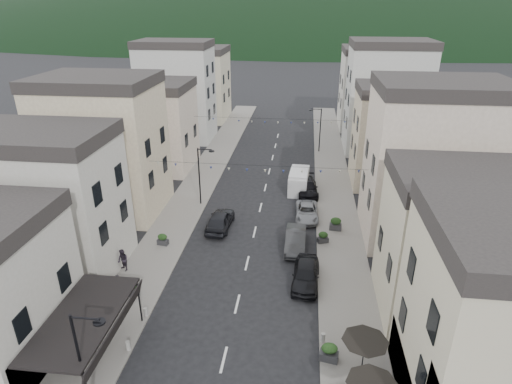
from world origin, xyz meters
TOP-DOWN VIEW (x-y plane):
  - sidewalk_left at (-7.50, 32.00)m, footprint 4.00×76.00m
  - sidewalk_right at (7.50, 32.00)m, footprint 4.00×76.00m
  - hill_backdrop at (0.00, 300.00)m, footprint 640.00×360.00m
  - boutique_awning at (-7.25, 5.00)m, footprint 3.77×7.50m
  - buildings_row_left at (-14.50, 37.75)m, footprint 10.20×54.16m
  - buildings_row_right at (14.50, 36.59)m, footprint 10.20×54.16m
  - streetlamp_left_near at (-5.82, 2.00)m, footprint 1.70×0.56m
  - streetlamp_left_far at (-5.82, 26.00)m, footprint 1.70×0.56m
  - streetlamp_right_far at (5.82, 44.00)m, footprint 1.70×0.56m
  - bollards at (0.00, 5.50)m, footprint 11.66×10.26m
  - bunting_near at (0.00, 22.00)m, footprint 19.00×0.28m
  - bunting_far at (0.00, 38.00)m, footprint 19.00×0.28m
  - parked_car_a at (4.60, 13.88)m, footprint 2.15×4.81m
  - parked_car_b at (3.70, 18.75)m, footprint 1.69×4.73m
  - parked_car_c at (4.60, 24.28)m, footprint 2.25×4.65m
  - parked_car_d at (4.60, 29.92)m, footprint 2.52×5.31m
  - parked_car_e at (-3.19, 21.36)m, footprint 2.17×4.95m
  - delivery_van at (3.66, 30.80)m, footprint 2.23×5.00m
  - pedestrian_a at (-8.05, 10.32)m, footprint 0.79×0.60m
  - pedestrian_b at (-9.16, 13.79)m, footprint 1.09×1.04m
  - planter_la at (-7.46, 11.01)m, footprint 1.19×0.94m
  - planter_lb at (-7.40, 17.80)m, footprint 0.98×0.64m
  - planter_ra at (6.00, 6.59)m, footprint 1.15×0.77m
  - planter_rb at (6.00, 19.72)m, footprint 1.02×0.78m
  - planter_rc at (7.17, 22.08)m, footprint 1.12×0.68m

SIDE VIEW (x-z plane):
  - hill_backdrop at x=0.00m, z-range -35.00..35.00m
  - sidewalk_left at x=-7.50m, z-range 0.00..0.12m
  - sidewalk_right at x=7.50m, z-range 0.00..0.12m
  - bollards at x=0.00m, z-range 0.12..0.72m
  - planter_rb at x=6.00m, z-range 0.11..1.12m
  - planter_lb at x=-7.40m, z-range 0.11..1.12m
  - parked_car_c at x=4.60m, z-range 0.00..1.28m
  - planter_la at x=-7.46m, z-range 0.10..1.28m
  - planter_ra at x=6.00m, z-range 0.10..1.29m
  - planter_rc at x=7.17m, z-range 0.10..1.31m
  - parked_car_d at x=4.60m, z-range 0.00..1.50m
  - parked_car_b at x=3.70m, z-range 0.00..1.55m
  - parked_car_a at x=4.60m, z-range 0.00..1.61m
  - parked_car_e at x=-3.19m, z-range 0.00..1.66m
  - pedestrian_b at x=-9.16m, z-range 0.12..1.89m
  - pedestrian_a at x=-8.05m, z-range 0.12..2.10m
  - delivery_van at x=3.66m, z-range -0.02..2.32m
  - boutique_awning at x=-7.25m, z-range 1.48..4.75m
  - streetlamp_left_near at x=-5.82m, z-range 0.70..6.70m
  - streetlamp_left_far at x=-5.82m, z-range 0.70..6.70m
  - streetlamp_right_far at x=5.82m, z-range 0.70..6.70m
  - bunting_near at x=0.00m, z-range 5.34..5.96m
  - bunting_far at x=0.00m, z-range 5.34..5.96m
  - buildings_row_left at x=-14.50m, z-range -0.88..13.12m
  - buildings_row_right at x=14.50m, z-range -0.93..13.57m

